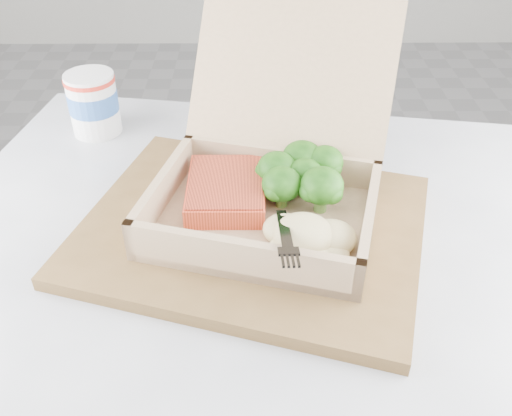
{
  "coord_description": "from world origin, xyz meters",
  "views": [
    {
      "loc": [
        0.04,
        -0.92,
        1.11
      ],
      "look_at": [
        0.04,
        -0.44,
        0.74
      ],
      "focal_mm": 40.0,
      "sensor_mm": 36.0,
      "label": 1
    }
  ],
  "objects_px": {
    "paper_cup": "(93,102)",
    "serving_tray": "(252,228)",
    "takeout_container": "(273,163)",
    "cafe_table": "(236,368)"
  },
  "relations": [
    {
      "from": "cafe_table",
      "to": "takeout_container",
      "type": "relative_size",
      "value": 2.37
    },
    {
      "from": "serving_tray",
      "to": "paper_cup",
      "type": "xyz_separation_m",
      "value": [
        -0.22,
        0.24,
        0.04
      ]
    },
    {
      "from": "serving_tray",
      "to": "paper_cup",
      "type": "distance_m",
      "value": 0.33
    },
    {
      "from": "cafe_table",
      "to": "paper_cup",
      "type": "height_order",
      "value": "paper_cup"
    },
    {
      "from": "serving_tray",
      "to": "takeout_container",
      "type": "relative_size",
      "value": 1.06
    },
    {
      "from": "paper_cup",
      "to": "serving_tray",
      "type": "bearing_deg",
      "value": -46.67
    },
    {
      "from": "cafe_table",
      "to": "takeout_container",
      "type": "height_order",
      "value": "takeout_container"
    },
    {
      "from": "takeout_container",
      "to": "serving_tray",
      "type": "bearing_deg",
      "value": -102.91
    },
    {
      "from": "takeout_container",
      "to": "cafe_table",
      "type": "bearing_deg",
      "value": -101.01
    },
    {
      "from": "cafe_table",
      "to": "serving_tray",
      "type": "xyz_separation_m",
      "value": [
        0.02,
        0.05,
        0.19
      ]
    }
  ]
}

